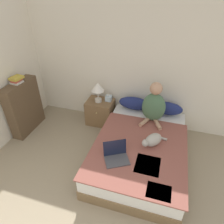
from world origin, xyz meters
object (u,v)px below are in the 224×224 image
pillow_near (134,103)px  bookshelf (24,107)px  nightstand (100,112)px  tissue_box (109,98)px  laptop_open (116,156)px  pillow_far (166,108)px  book_stack_top (17,80)px  cat_tabby (153,140)px  table_lamp (98,88)px  bed (140,150)px  person_sitting (154,105)px

pillow_near → bookshelf: size_ratio=0.58×
nightstand → tissue_box: 0.37m
pillow_near → nightstand: bearing=-174.0°
laptop_open → pillow_far: bearing=37.6°
tissue_box → book_stack_top: book_stack_top is taller
cat_tabby → table_lamp: (-1.22, 0.87, 0.30)m
bed → tissue_box: tissue_box is taller
pillow_far → person_sitting: person_sitting is taller
book_stack_top → bed: bearing=-4.7°
pillow_near → cat_tabby: (0.50, -0.96, -0.03)m
pillow_far → book_stack_top: bearing=-165.2°
table_lamp → person_sitting: bearing=-10.0°
pillow_far → tissue_box: pillow_far is taller
bed → pillow_near: pillow_near is taller
person_sitting → table_lamp: (-1.13, 0.20, 0.07)m
table_lamp → bookshelf: (-1.33, -0.62, -0.31)m
cat_tabby → book_stack_top: (-2.55, 0.25, 0.58)m
person_sitting → book_stack_top: person_sitting is taller
table_lamp → tissue_box: size_ratio=3.00×
pillow_near → table_lamp: (-0.73, -0.09, 0.27)m
pillow_far → laptop_open: pillow_far is taller
bed → person_sitting: 0.83m
pillow_far → table_lamp: 1.39m
bed → laptop_open: laptop_open is taller
person_sitting → cat_tabby: bearing=-82.4°
bookshelf → laptop_open: bearing=-18.5°
pillow_far → cat_tabby: bearing=-98.0°
nightstand → table_lamp: bearing=-147.7°
person_sitting → table_lamp: 1.15m
nightstand → bookshelf: (-1.35, -0.64, 0.26)m
nightstand → bookshelf: 1.52m
pillow_near → cat_tabby: pillow_near is taller
pillow_far → nightstand: (-1.33, -0.07, -0.30)m
pillow_far → person_sitting: (-0.22, -0.29, 0.20)m
table_lamp → pillow_near: bearing=7.1°
bed → bookshelf: size_ratio=2.00×
cat_tabby → tissue_box: 1.41m
cat_tabby → tissue_box: size_ratio=2.77×
pillow_near → book_stack_top: book_stack_top is taller
pillow_far → laptop_open: size_ratio=1.39×
pillow_far → laptop_open: 1.53m
bookshelf → pillow_far: bearing=14.8°
bed → book_stack_top: bearing=175.3°
pillow_near → laptop_open: pillow_near is taller
table_lamp → tissue_box: table_lamp is taller
person_sitting → book_stack_top: (-2.46, -0.42, 0.35)m
tissue_box → bookshelf: (-1.52, -0.72, -0.06)m
pillow_near → laptop_open: (0.03, -1.41, -0.07)m
person_sitting → bookshelf: size_ratio=0.73×
cat_tabby → book_stack_top: book_stack_top is taller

